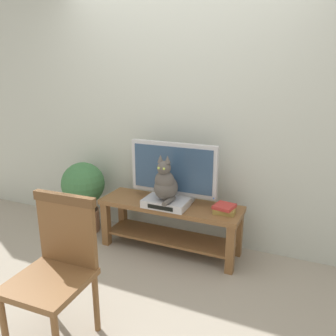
{
  "coord_description": "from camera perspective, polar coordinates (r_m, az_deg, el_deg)",
  "views": [
    {
      "loc": [
        1.14,
        -2.13,
        1.65
      ],
      "look_at": [
        -0.01,
        0.49,
        0.84
      ],
      "focal_mm": 35.43,
      "sensor_mm": 36.0,
      "label": 1
    }
  ],
  "objects": [
    {
      "name": "potted_plant",
      "position": [
        3.64,
        -14.31,
        -3.83
      ],
      "size": [
        0.45,
        0.45,
        0.76
      ],
      "color": "#9E6B4C",
      "rests_on": "ground"
    },
    {
      "name": "media_box",
      "position": [
        3.04,
        -0.36,
        -6.02
      ],
      "size": [
        0.4,
        0.26,
        0.07
      ],
      "color": "#BCBCC1",
      "rests_on": "tv_stand"
    },
    {
      "name": "wooden_chair",
      "position": [
        2.24,
        -18.51,
        -14.92
      ],
      "size": [
        0.46,
        0.46,
        0.94
      ],
      "color": "brown",
      "rests_on": "ground"
    },
    {
      "name": "ground_plane",
      "position": [
        2.92,
        -3.92,
        -18.55
      ],
      "size": [
        12.0,
        12.0,
        0.0
      ],
      "primitive_type": "plane",
      "color": "gray"
    },
    {
      "name": "tv",
      "position": [
        3.09,
        0.91,
        -0.57
      ],
      "size": [
        0.85,
        0.2,
        0.57
      ],
      "color": "#B7B7BC",
      "rests_on": "tv_stand"
    },
    {
      "name": "tv_stand",
      "position": [
        3.18,
        0.37,
        -8.5
      ],
      "size": [
        1.35,
        0.42,
        0.48
      ],
      "color": "brown",
      "rests_on": "ground"
    },
    {
      "name": "back_wall",
      "position": [
        3.25,
        3.16,
        11.43
      ],
      "size": [
        7.0,
        0.12,
        2.8
      ],
      "primitive_type": "cube",
      "color": "#B7BCB2",
      "rests_on": "ground"
    },
    {
      "name": "book_stack",
      "position": [
        2.94,
        9.66,
        -6.96
      ],
      "size": [
        0.19,
        0.2,
        0.07
      ],
      "color": "olive",
      "rests_on": "tv_stand"
    },
    {
      "name": "cat",
      "position": [
        2.96,
        -0.45,
        -2.69
      ],
      "size": [
        0.21,
        0.29,
        0.42
      ],
      "color": "#514C47",
      "rests_on": "media_box"
    }
  ]
}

